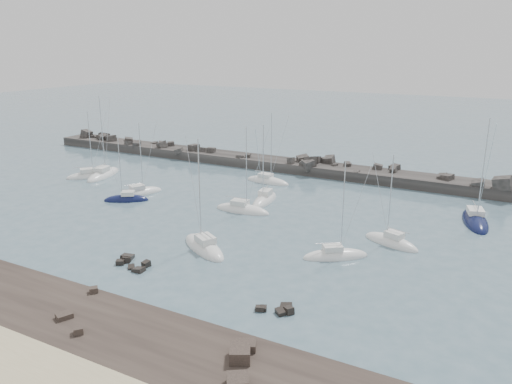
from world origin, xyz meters
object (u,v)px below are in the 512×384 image
at_px(sailboat_1, 103,175).
at_px(sailboat_6, 265,201).
at_px(sailboat_7, 335,256).
at_px(sailboat_14, 242,210).
at_px(sailboat_0, 90,177).
at_px(sailboat_8, 475,221).
at_px(sailboat_9, 391,243).
at_px(sailboat_3, 140,193).
at_px(sailboat_4, 268,182).
at_px(sailboat_5, 204,248).
at_px(sailboat_2, 126,200).

bearing_deg(sailboat_1, sailboat_6, 0.43).
distance_m(sailboat_7, sailboat_14, 19.72).
bearing_deg(sailboat_0, sailboat_8, 6.49).
bearing_deg(sailboat_14, sailboat_9, -5.76).
height_order(sailboat_3, sailboat_7, sailboat_3).
bearing_deg(sailboat_7, sailboat_14, 152.14).
bearing_deg(sailboat_4, sailboat_3, -132.66).
relative_size(sailboat_5, sailboat_9, 1.19).
xyz_separation_m(sailboat_2, sailboat_3, (-0.47, 3.64, 0.00)).
bearing_deg(sailboat_9, sailboat_1, 172.04).
bearing_deg(sailboat_8, sailboat_4, 171.74).
height_order(sailboat_3, sailboat_14, sailboat_14).
height_order(sailboat_2, sailboat_4, sailboat_4).
distance_m(sailboat_2, sailboat_9, 40.58).
height_order(sailboat_5, sailboat_6, sailboat_5).
relative_size(sailboat_5, sailboat_7, 1.18).
bearing_deg(sailboat_0, sailboat_6, 3.48).
bearing_deg(sailboat_2, sailboat_4, 53.89).
distance_m(sailboat_1, sailboat_2, 16.99).
distance_m(sailboat_0, sailboat_4, 32.62).
xyz_separation_m(sailboat_5, sailboat_9, (19.24, 12.05, -0.00)).
height_order(sailboat_8, sailboat_9, sailboat_8).
relative_size(sailboat_5, sailboat_14, 1.06).
bearing_deg(sailboat_6, sailboat_7, -41.69).
xyz_separation_m(sailboat_4, sailboat_7, (21.32, -25.06, 0.00)).
bearing_deg(sailboat_6, sailboat_3, -162.74).
bearing_deg(sailboat_14, sailboat_4, 103.79).
xyz_separation_m(sailboat_5, sailboat_8, (27.50, 25.15, -0.00)).
xyz_separation_m(sailboat_2, sailboat_4, (14.53, 19.93, -0.01)).
bearing_deg(sailboat_8, sailboat_14, -160.32).
distance_m(sailboat_3, sailboat_14, 18.90).
bearing_deg(sailboat_5, sailboat_0, 154.27).
distance_m(sailboat_1, sailboat_7, 52.04).
relative_size(sailboat_6, sailboat_7, 1.09).
bearing_deg(sailboat_8, sailboat_3, -167.07).
height_order(sailboat_0, sailboat_2, sailboat_0).
relative_size(sailboat_0, sailboat_5, 0.91).
height_order(sailboat_0, sailboat_1, sailboat_1).
xyz_separation_m(sailboat_0, sailboat_6, (34.84, 2.12, 0.01)).
height_order(sailboat_2, sailboat_8, sailboat_8).
height_order(sailboat_3, sailboat_9, sailboat_3).
relative_size(sailboat_3, sailboat_8, 0.80).
xyz_separation_m(sailboat_8, sailboat_14, (-30.38, -10.87, -0.01)).
relative_size(sailboat_6, sailboat_9, 1.10).
xyz_separation_m(sailboat_3, sailboat_6, (19.63, 6.10, 0.02)).
height_order(sailboat_1, sailboat_2, sailboat_1).
xyz_separation_m(sailboat_8, sailboat_9, (-8.26, -13.10, 0.00)).
bearing_deg(sailboat_3, sailboat_7, -13.57).
height_order(sailboat_0, sailboat_7, sailboat_0).
distance_m(sailboat_6, sailboat_7, 22.36).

